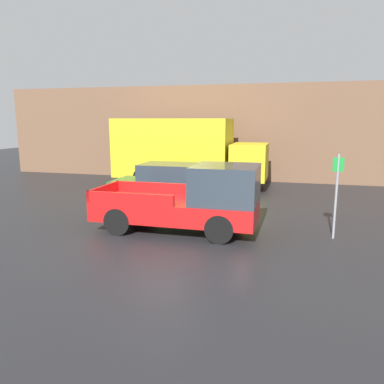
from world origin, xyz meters
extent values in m
plane|color=#232326|center=(0.00, 0.00, 0.00)|extent=(60.00, 60.00, 0.00)
cube|color=brown|center=(0.00, 10.25, 2.70)|extent=(28.00, 0.15, 5.40)
cube|color=red|center=(0.34, -0.23, 0.68)|extent=(5.04, 2.06, 0.61)
cube|color=#28333D|center=(1.90, -0.23, 1.55)|extent=(1.91, 1.94, 1.12)
cube|color=red|center=(-0.79, 0.75, 1.15)|extent=(2.77, 0.10, 0.34)
cube|color=red|center=(-0.79, -1.21, 1.15)|extent=(2.77, 0.10, 0.34)
cube|color=red|center=(-2.13, -0.23, 1.15)|extent=(0.10, 2.06, 0.34)
cylinder|color=black|center=(1.90, 0.68, 0.41)|extent=(0.83, 0.26, 0.83)
cylinder|color=black|center=(1.90, -1.15, 0.41)|extent=(0.83, 0.26, 0.83)
cylinder|color=black|center=(-1.22, 0.68, 0.41)|extent=(0.83, 0.26, 0.83)
cylinder|color=black|center=(-1.22, -1.15, 0.41)|extent=(0.83, 0.26, 0.83)
cube|color=#1E592D|center=(-1.00, 3.27, 0.63)|extent=(4.81, 1.94, 0.68)
cube|color=#28333D|center=(-0.86, 3.27, 1.32)|extent=(2.64, 1.71, 0.71)
cylinder|color=black|center=(0.49, 4.15, 0.34)|extent=(0.69, 0.22, 0.69)
cylinder|color=black|center=(0.49, 2.40, 0.34)|extent=(0.69, 0.22, 0.69)
cylinder|color=black|center=(-2.49, 4.15, 0.34)|extent=(0.69, 0.22, 0.69)
cylinder|color=black|center=(-2.49, 2.40, 0.34)|extent=(0.69, 0.22, 0.69)
cube|color=gold|center=(1.74, 7.48, 1.40)|extent=(1.71, 2.43, 1.76)
cube|color=gold|center=(-2.22, 7.48, 2.01)|extent=(5.91, 2.55, 2.98)
cylinder|color=black|center=(1.43, 8.62, 0.55)|extent=(1.09, 0.30, 1.09)
cylinder|color=black|center=(1.43, 6.34, 0.55)|extent=(1.09, 0.30, 1.09)
cylinder|color=black|center=(-3.43, 8.62, 0.55)|extent=(1.09, 0.30, 1.09)
cylinder|color=black|center=(-3.43, 6.34, 0.55)|extent=(1.09, 0.30, 1.09)
cylinder|color=gray|center=(5.06, 0.15, 1.24)|extent=(0.07, 0.07, 2.49)
cube|color=#198C33|center=(5.06, 0.13, 2.19)|extent=(0.30, 0.02, 0.40)
camera|label=1|loc=(3.79, -11.12, 3.42)|focal=35.00mm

